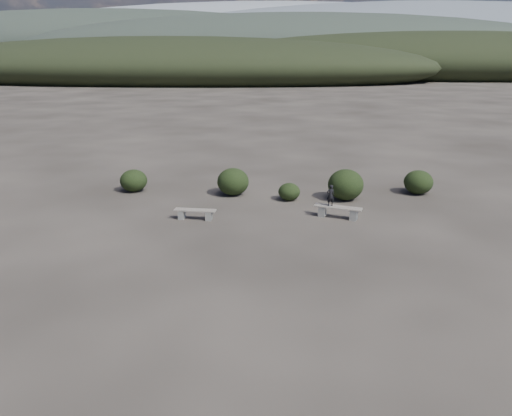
{
  "coord_description": "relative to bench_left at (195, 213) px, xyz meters",
  "views": [
    {
      "loc": [
        1.94,
        -12.77,
        6.34
      ],
      "look_at": [
        0.63,
        3.5,
        1.1
      ],
      "focal_mm": 35.0,
      "sensor_mm": 36.0,
      "label": 1
    }
  ],
  "objects": [
    {
      "name": "mountain_ridges",
      "position": [
        -5.61,
        333.78,
        10.59
      ],
      "size": [
        500.0,
        400.0,
        56.0
      ],
      "color": "black",
      "rests_on": "ground"
    },
    {
      "name": "ground",
      "position": [
        1.88,
        -5.28,
        -0.25
      ],
      "size": [
        1200.0,
        1200.0,
        0.0
      ],
      "primitive_type": "plane",
      "color": "#2A2521",
      "rests_on": "ground"
    },
    {
      "name": "seated_person",
      "position": [
        5.21,
        0.71,
        0.65
      ],
      "size": [
        0.36,
        0.3,
        0.85
      ],
      "primitive_type": "imported",
      "rotation": [
        0.0,
        0.0,
        3.5
      ],
      "color": "black",
      "rests_on": "bench_right"
    },
    {
      "name": "bench_right",
      "position": [
        5.52,
        0.62,
        0.04
      ],
      "size": [
        1.89,
        0.9,
        0.47
      ],
      "rotation": [
        0.0,
        0.0,
        -0.29
      ],
      "color": "slate",
      "rests_on": "ground"
    },
    {
      "name": "shrub_c",
      "position": [
        3.59,
        2.89,
        0.13
      ],
      "size": [
        0.95,
        0.95,
        0.76
      ],
      "primitive_type": "ellipsoid",
      "color": "black",
      "rests_on": "ground"
    },
    {
      "name": "bench_left",
      "position": [
        0.0,
        0.0,
        0.0
      ],
      "size": [
        1.64,
        0.42,
        0.41
      ],
      "rotation": [
        0.0,
        0.0,
        -0.05
      ],
      "color": "slate",
      "rests_on": "ground"
    },
    {
      "name": "shrub_b",
      "position": [
        1.04,
        3.53,
        0.37
      ],
      "size": [
        1.43,
        1.43,
        1.22
      ],
      "primitive_type": "ellipsoid",
      "color": "black",
      "rests_on": "ground"
    },
    {
      "name": "shrub_e",
      "position": [
        9.42,
        4.38,
        0.3
      ],
      "size": [
        1.3,
        1.3,
        1.08
      ],
      "primitive_type": "ellipsoid",
      "color": "black",
      "rests_on": "ground"
    },
    {
      "name": "shrub_d",
      "position": [
        6.03,
        3.17,
        0.43
      ],
      "size": [
        1.54,
        1.54,
        1.35
      ],
      "primitive_type": "ellipsoid",
      "color": "black",
      "rests_on": "ground"
    },
    {
      "name": "shrub_a",
      "position": [
        -3.62,
        3.74,
        0.26
      ],
      "size": [
        1.24,
        1.24,
        1.02
      ],
      "primitive_type": "ellipsoid",
      "color": "black",
      "rests_on": "ground"
    }
  ]
}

